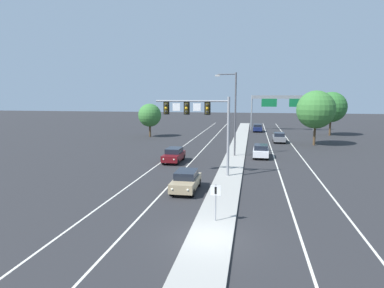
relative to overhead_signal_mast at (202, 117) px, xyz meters
name	(u,v)px	position (x,y,z in m)	size (l,w,h in m)	color
ground_plane	(210,240)	(2.50, -13.74, -5.48)	(260.00, 260.00, 0.00)	#28282B
median_island	(232,167)	(2.50, 4.26, -5.41)	(2.40, 110.00, 0.15)	#9E9B93
lane_stripe_oncoming_center	(198,154)	(-2.20, 11.26, -5.48)	(0.14, 100.00, 0.01)	silver
lane_stripe_receding_center	(274,157)	(7.20, 11.26, -5.48)	(0.14, 100.00, 0.01)	silver
edge_stripe_left	(173,154)	(-5.50, 11.26, -5.48)	(0.14, 100.00, 0.01)	silver
edge_stripe_right	(302,158)	(10.50, 11.26, -5.48)	(0.14, 100.00, 0.01)	silver
overhead_signal_mast	(202,117)	(0.00, 0.00, 0.00)	(6.84, 0.44, 7.20)	gray
median_sign_post	(216,197)	(2.53, -11.37, -3.89)	(0.60, 0.10, 2.20)	gray
street_lamp_median	(234,109)	(2.21, 10.54, 0.31)	(2.58, 0.28, 10.00)	#4C4C51
car_oncoming_tan	(186,181)	(-0.51, -5.02, -4.66)	(1.82, 4.47, 1.58)	tan
car_oncoming_darkred	(174,155)	(-4.13, 5.97, -4.66)	(1.85, 4.48, 1.58)	#5B0F14
car_receding_white	(261,151)	(5.58, 10.58, -4.66)	(1.90, 4.50, 1.58)	silver
car_receding_grey	(279,137)	(8.70, 24.50, -4.66)	(1.85, 4.48, 1.58)	slate
car_receding_navy	(258,128)	(5.52, 39.98, -4.66)	(1.86, 4.48, 1.58)	#141E4C
highway_sign_gantry	(283,101)	(10.70, 43.56, 0.68)	(13.28, 0.42, 7.50)	gray
tree_far_left_a	(150,115)	(-13.77, 27.76, -1.58)	(4.14, 4.14, 5.99)	#4C3823
tree_far_right_a	(316,110)	(13.71, 22.28, -0.13)	(5.66, 5.66, 8.19)	#4C3823
tree_far_right_c	(331,107)	(18.75, 35.72, -0.19)	(5.60, 5.60, 8.10)	#4C3823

